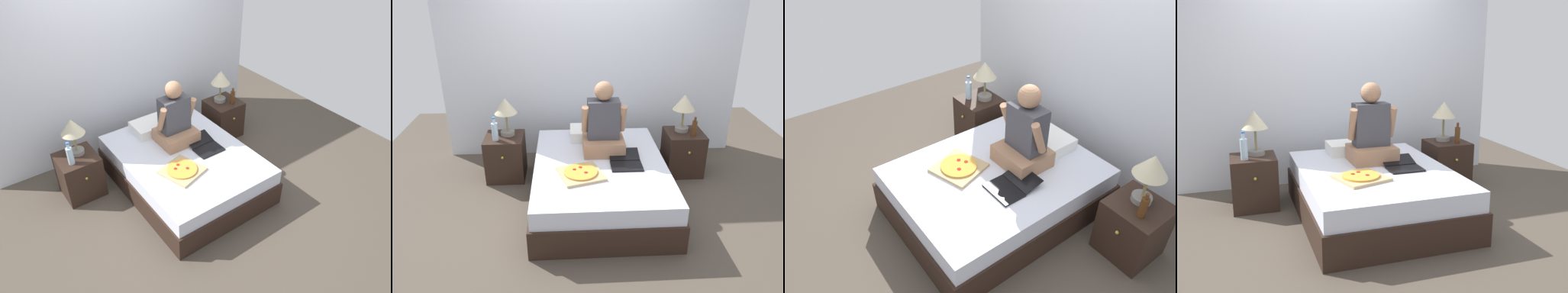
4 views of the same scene
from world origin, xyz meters
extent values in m
plane|color=#4C4238|center=(0.00, 0.00, 0.00)|extent=(5.78, 5.78, 0.00)
cube|color=silver|center=(0.00, 1.28, 1.25)|extent=(3.78, 0.12, 2.50)
cube|color=black|center=(0.00, 0.00, 0.14)|extent=(1.40, 1.84, 0.29)
cube|color=silver|center=(0.00, 0.00, 0.38)|extent=(1.35, 1.79, 0.18)
cube|color=black|center=(-1.07, 0.59, 0.26)|extent=(0.44, 0.44, 0.52)
sphere|color=gold|center=(-1.07, 0.36, 0.37)|extent=(0.03, 0.03, 0.03)
cylinder|color=gray|center=(-1.03, 0.64, 0.55)|extent=(0.16, 0.16, 0.05)
cylinder|color=olive|center=(-1.03, 0.64, 0.68)|extent=(0.02, 0.02, 0.22)
cone|color=beige|center=(-1.03, 0.64, 0.88)|extent=(0.26, 0.26, 0.18)
cylinder|color=silver|center=(-1.15, 0.50, 0.63)|extent=(0.07, 0.07, 0.20)
cylinder|color=silver|center=(-1.15, 0.50, 0.76)|extent=(0.03, 0.03, 0.06)
cylinder|color=blue|center=(-1.15, 0.50, 0.79)|extent=(0.04, 0.03, 0.02)
cube|color=black|center=(1.07, 0.59, 0.26)|extent=(0.44, 0.44, 0.52)
sphere|color=gold|center=(1.07, 0.36, 0.37)|extent=(0.03, 0.03, 0.03)
cylinder|color=gray|center=(1.04, 0.64, 0.55)|extent=(0.16, 0.16, 0.05)
cylinder|color=olive|center=(1.04, 0.64, 0.68)|extent=(0.02, 0.02, 0.22)
cone|color=beige|center=(1.04, 0.64, 0.88)|extent=(0.26, 0.26, 0.18)
cylinder|color=#512D14|center=(1.14, 0.49, 0.61)|extent=(0.06, 0.06, 0.18)
cylinder|color=#512D14|center=(1.14, 0.49, 0.73)|extent=(0.03, 0.03, 0.05)
cube|color=white|center=(-0.04, 0.64, 0.53)|extent=(0.52, 0.34, 0.12)
cube|color=#A37556|center=(0.06, 0.25, 0.55)|extent=(0.44, 0.40, 0.16)
cube|color=#3F3F47|center=(0.06, 0.28, 0.84)|extent=(0.34, 0.20, 0.42)
sphere|color=#A37556|center=(0.06, 0.28, 1.15)|extent=(0.20, 0.20, 0.20)
cylinder|color=#A37556|center=(-0.14, 0.23, 0.86)|extent=(0.07, 0.18, 0.32)
cylinder|color=#A37556|center=(0.26, 0.23, 0.86)|extent=(0.07, 0.18, 0.32)
cube|color=black|center=(0.26, -0.13, 0.48)|extent=(0.32, 0.22, 0.02)
cube|color=black|center=(0.26, 0.08, 0.51)|extent=(0.32, 0.20, 0.06)
cube|color=tan|center=(-0.21, -0.26, 0.48)|extent=(0.50, 0.50, 0.03)
cylinder|color=gold|center=(-0.21, -0.26, 0.50)|extent=(0.33, 0.33, 0.02)
cylinder|color=maroon|center=(-0.27, -0.22, 0.51)|extent=(0.04, 0.04, 0.00)
cylinder|color=maroon|center=(-0.16, -0.29, 0.51)|extent=(0.04, 0.04, 0.00)
cylinder|color=maroon|center=(-0.21, -0.18, 0.51)|extent=(0.04, 0.04, 0.00)
camera|label=1|loc=(-1.96, -2.93, 3.12)|focal=35.00mm
camera|label=2|loc=(-0.33, -3.51, 2.30)|focal=35.00mm
camera|label=3|loc=(2.04, -1.69, 2.66)|focal=35.00mm
camera|label=4|loc=(-1.24, -3.71, 1.64)|focal=40.00mm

